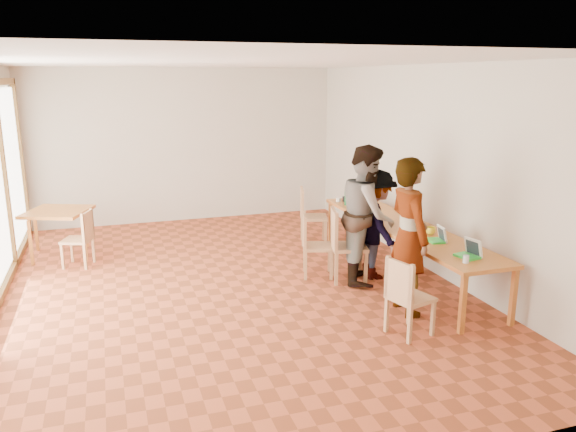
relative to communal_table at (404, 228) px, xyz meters
name	(u,v)px	position (x,y,z in m)	size (l,w,h in m)	color
ground	(230,287)	(-2.50, 0.28, -0.70)	(8.00, 8.00, 0.00)	#AF4C2A
wall_back	(185,146)	(-2.50, 4.28, 0.80)	(6.00, 0.10, 3.00)	beige
wall_front	(356,283)	(-2.50, -3.72, 0.80)	(6.00, 0.10, 3.00)	beige
wall_right	(427,169)	(0.50, 0.28, 0.80)	(0.10, 8.00, 3.00)	beige
ceiling	(224,60)	(-2.50, 0.28, 2.32)	(6.00, 8.00, 0.04)	white
communal_table	(404,228)	(0.00, 0.00, 0.00)	(0.80, 4.00, 0.75)	#C86A2C
side_table	(58,215)	(-4.80, 2.55, -0.03)	(0.90, 0.90, 0.75)	#C86A2C
chair_near	(405,289)	(-0.99, -1.78, -0.15)	(0.52, 0.52, 0.48)	tan
chair_mid	(341,238)	(-0.95, 0.07, -0.07)	(0.59, 0.59, 0.55)	tan
chair_far	(311,238)	(-1.28, 0.38, -0.14)	(0.54, 0.54, 0.49)	tan
chair_empty	(308,210)	(-0.76, 1.95, -0.11)	(0.56, 0.56, 0.51)	tan
chair_spare	(82,233)	(-4.42, 1.86, -0.18)	(0.51, 0.51, 0.46)	tan
person_near	(409,236)	(-0.62, -1.18, 0.26)	(0.70, 0.46, 1.92)	gray
person_mid	(367,214)	(-0.61, -0.02, 0.26)	(0.94, 0.73, 1.93)	gray
person_far	(376,224)	(-0.43, 0.05, 0.08)	(1.02, 0.58, 1.57)	gray
laptop_near	(470,252)	(0.00, -1.54, 0.11)	(0.27, 0.30, 0.22)	green
laptop_mid	(439,237)	(0.01, -0.87, 0.10)	(0.25, 0.27, 0.20)	green
laptop_far	(365,204)	(-0.04, 1.23, 0.10)	(0.26, 0.27, 0.19)	green
yellow_mug	(431,231)	(0.10, -0.54, 0.10)	(0.13, 0.13, 0.10)	yellow
green_bottle	(346,197)	(-0.26, 1.45, 0.19)	(0.07, 0.07, 0.28)	#196432
clear_glass	(466,259)	(-0.18, -1.71, 0.09)	(0.07, 0.07, 0.09)	silver
condiment_cup	(338,200)	(-0.28, 1.75, 0.08)	(0.08, 0.08, 0.06)	white
pink_phone	(414,220)	(0.28, 0.20, 0.05)	(0.05, 0.10, 0.01)	#CF465D
black_pouch	(350,200)	(-0.13, 1.61, 0.09)	(0.16, 0.26, 0.09)	black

